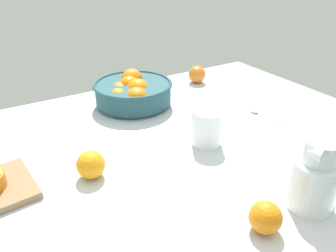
{
  "coord_description": "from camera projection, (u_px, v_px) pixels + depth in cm",
  "views": [
    {
      "loc": [
        -39.58,
        -69.76,
        49.51
      ],
      "look_at": [
        1.0,
        -2.52,
        7.61
      ],
      "focal_mm": 35.22,
      "sensor_mm": 36.0,
      "label": 1
    }
  ],
  "objects": [
    {
      "name": "spoon",
      "position": [
        261.0,
        115.0,
        1.12
      ],
      "size": [
        2.3,
        13.94,
        1.0
      ],
      "color": "silver",
      "rests_on": "ground_plane"
    },
    {
      "name": "juice_pitcher",
      "position": [
        313.0,
        182.0,
        0.7
      ],
      "size": [
        14.65,
        9.94,
        16.94
      ],
      "color": "white",
      "rests_on": "ground_plane"
    },
    {
      "name": "fruit_bowl",
      "position": [
        133.0,
        92.0,
        1.17
      ],
      "size": [
        28.03,
        28.03,
        11.28
      ],
      "color": "#234C56",
      "rests_on": "ground_plane"
    },
    {
      "name": "loose_orange_2",
      "position": [
        265.0,
        217.0,
        0.65
      ],
      "size": [
        6.61,
        6.61,
        6.61
      ],
      "primitive_type": "sphere",
      "color": "orange",
      "rests_on": "ground_plane"
    },
    {
      "name": "ground_plane",
      "position": [
        160.0,
        151.0,
        0.95
      ],
      "size": [
        148.92,
        100.97,
        3.0
      ],
      "primitive_type": "cube",
      "color": "silver"
    },
    {
      "name": "loose_orange_1",
      "position": [
        197.0,
        74.0,
        1.38
      ],
      "size": [
        7.2,
        7.2,
        7.2
      ],
      "primitive_type": "sphere",
      "color": "orange",
      "rests_on": "ground_plane"
    },
    {
      "name": "loose_orange_0",
      "position": [
        91.0,
        165.0,
        0.8
      ],
      "size": [
        7.01,
        7.01,
        7.01
      ],
      "primitive_type": "sphere",
      "color": "orange",
      "rests_on": "ground_plane"
    },
    {
      "name": "juice_glass",
      "position": [
        207.0,
        129.0,
        0.94
      ],
      "size": [
        8.67,
        8.67,
        10.4
      ],
      "color": "white",
      "rests_on": "ground_plane"
    }
  ]
}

